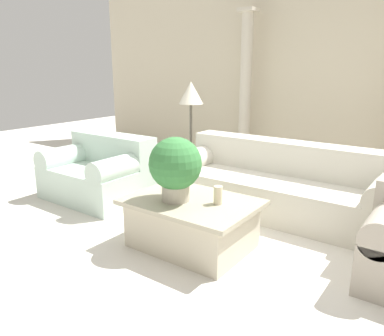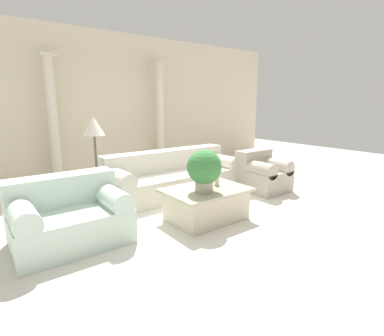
# 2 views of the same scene
# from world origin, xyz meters

# --- Properties ---
(ground_plane) EXTENTS (16.00, 16.00, 0.00)m
(ground_plane) POSITION_xyz_m (0.00, 0.00, 0.00)
(ground_plane) COLOR silver
(wall_back) EXTENTS (10.00, 0.06, 3.20)m
(wall_back) POSITION_xyz_m (0.00, 3.09, 1.60)
(wall_back) COLOR beige
(wall_back) RESTS_ON ground_plane
(sofa_long) EXTENTS (2.48, 0.91, 0.79)m
(sofa_long) POSITION_xyz_m (0.19, 0.78, 0.32)
(sofa_long) COLOR beige
(sofa_long) RESTS_ON ground_plane
(loveseat) EXTENTS (1.27, 0.91, 0.79)m
(loveseat) POSITION_xyz_m (-1.88, -0.10, 0.34)
(loveseat) COLOR silver
(loveseat) RESTS_ON ground_plane
(coffee_table) EXTENTS (1.17, 0.84, 0.46)m
(coffee_table) POSITION_xyz_m (-0.11, -0.53, 0.23)
(coffee_table) COLOR beige
(coffee_table) RESTS_ON ground_plane
(potted_plant) EXTENTS (0.47, 0.47, 0.58)m
(potted_plant) POSITION_xyz_m (-0.23, -0.62, 0.78)
(potted_plant) COLOR #B2A893
(potted_plant) RESTS_ON coffee_table
(pillar_candle) EXTENTS (0.08, 0.08, 0.16)m
(pillar_candle) POSITION_xyz_m (0.13, -0.48, 0.54)
(pillar_candle) COLOR beige
(pillar_candle) RESTS_ON coffee_table
(floor_lamp) EXTENTS (0.32, 0.32, 1.45)m
(floor_lamp) POSITION_xyz_m (-1.16, 0.90, 1.19)
(floor_lamp) COLOR #4C473D
(floor_lamp) RESTS_ON ground_plane
(column_left) EXTENTS (0.28, 0.28, 2.56)m
(column_left) POSITION_xyz_m (-1.33, 2.72, 1.31)
(column_left) COLOR beige
(column_left) RESTS_ON ground_plane
(column_right) EXTENTS (0.28, 0.28, 2.56)m
(column_right) POSITION_xyz_m (1.11, 2.72, 1.31)
(column_right) COLOR beige
(column_right) RESTS_ON ground_plane
(armchair) EXTENTS (0.77, 0.81, 0.76)m
(armchair) POSITION_xyz_m (1.68, -0.05, 0.34)
(armchair) COLOR #ADA393
(armchair) RESTS_ON ground_plane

